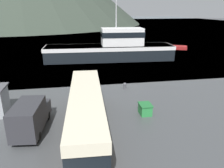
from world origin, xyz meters
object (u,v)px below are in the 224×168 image
at_px(tour_bus, 86,111).
at_px(storage_bin, 145,109).
at_px(delivery_van, 30,116).
at_px(fishing_boat, 112,48).
at_px(small_boat, 176,47).

bearing_deg(tour_bus, storage_bin, 25.39).
distance_m(delivery_van, fishing_boat, 26.54).
distance_m(tour_bus, storage_bin, 6.08).
relative_size(fishing_boat, small_boat, 4.34).
relative_size(fishing_boat, storage_bin, 17.83).
xyz_separation_m(storage_bin, small_boat, (18.03, 31.66, -0.13)).
distance_m(fishing_boat, storage_bin, 23.03).
bearing_deg(delivery_van, small_boat, 56.09).
relative_size(delivery_van, fishing_boat, 0.23).
bearing_deg(tour_bus, delivery_van, 170.79).
relative_size(tour_bus, delivery_van, 2.34).
relative_size(delivery_van, storage_bin, 4.09).
bearing_deg(small_boat, tour_bus, 170.80).
bearing_deg(delivery_van, tour_bus, -6.02).
xyz_separation_m(delivery_van, fishing_boat, (10.71, 24.27, 0.83)).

